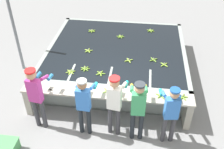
{
  "coord_description": "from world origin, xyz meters",
  "views": [
    {
      "loc": [
        0.78,
        -4.7,
        5.09
      ],
      "look_at": [
        0.0,
        1.34,
        0.59
      ],
      "focal_mm": 42.0,
      "sensor_mm": 36.0,
      "label": 1
    }
  ],
  "objects_px": {
    "worker_2": "(115,100)",
    "banana_bunch_ledge_1": "(182,97)",
    "banana_bunch_floating_2": "(154,60)",
    "knife_0": "(53,90)",
    "worker_3": "(138,106)",
    "banana_bunch_floating_8": "(88,51)",
    "banana_bunch_floating_9": "(129,60)",
    "banana_bunch_floating_1": "(70,72)",
    "crate": "(6,147)",
    "banana_bunch_floating_0": "(151,31)",
    "banana_bunch_floating_6": "(85,69)",
    "banana_bunch_ledge_0": "(161,95)",
    "support_post_left": "(13,25)",
    "banana_bunch_floating_3": "(92,31)",
    "worker_0": "(36,93)",
    "banana_bunch_ledge_2": "(107,91)",
    "banana_bunch_floating_5": "(101,73)",
    "banana_bunch_floating_7": "(164,65)",
    "worker_1": "(84,102)",
    "worker_4": "(171,110)"
  },
  "relations": [
    {
      "from": "banana_bunch_floating_3",
      "to": "banana_bunch_floating_8",
      "type": "distance_m",
      "value": 1.33
    },
    {
      "from": "support_post_left",
      "to": "banana_bunch_floating_9",
      "type": "bearing_deg",
      "value": -6.25
    },
    {
      "from": "worker_4",
      "to": "banana_bunch_floating_8",
      "type": "xyz_separation_m",
      "value": [
        -2.39,
        2.47,
        -0.11
      ]
    },
    {
      "from": "worker_0",
      "to": "banana_bunch_floating_0",
      "type": "relative_size",
      "value": 6.28
    },
    {
      "from": "banana_bunch_ledge_1",
      "to": "banana_bunch_ledge_2",
      "type": "relative_size",
      "value": 1.22
    },
    {
      "from": "banana_bunch_floating_1",
      "to": "knife_0",
      "type": "distance_m",
      "value": 0.87
    },
    {
      "from": "banana_bunch_floating_2",
      "to": "banana_bunch_floating_8",
      "type": "bearing_deg",
      "value": 172.48
    },
    {
      "from": "support_post_left",
      "to": "worker_2",
      "type": "bearing_deg",
      "value": -35.23
    },
    {
      "from": "banana_bunch_floating_9",
      "to": "banana_bunch_ledge_0",
      "type": "distance_m",
      "value": 1.72
    },
    {
      "from": "worker_3",
      "to": "crate",
      "type": "bearing_deg",
      "value": -164.43
    },
    {
      "from": "crate",
      "to": "banana_bunch_floating_2",
      "type": "bearing_deg",
      "value": 42.56
    },
    {
      "from": "banana_bunch_floating_1",
      "to": "banana_bunch_ledge_1",
      "type": "relative_size",
      "value": 1.0
    },
    {
      "from": "banana_bunch_floating_2",
      "to": "knife_0",
      "type": "xyz_separation_m",
      "value": [
        -2.52,
        -1.74,
        -0.01
      ]
    },
    {
      "from": "banana_bunch_ledge_2",
      "to": "crate",
      "type": "distance_m",
      "value": 2.7
    },
    {
      "from": "banana_bunch_floating_5",
      "to": "banana_bunch_ledge_1",
      "type": "bearing_deg",
      "value": -18.31
    },
    {
      "from": "banana_bunch_floating_6",
      "to": "crate",
      "type": "bearing_deg",
      "value": -121.05
    },
    {
      "from": "crate",
      "to": "worker_0",
      "type": "bearing_deg",
      "value": 59.02
    },
    {
      "from": "banana_bunch_floating_9",
      "to": "banana_bunch_ledge_0",
      "type": "bearing_deg",
      "value": -58.28
    },
    {
      "from": "banana_bunch_floating_6",
      "to": "banana_bunch_floating_8",
      "type": "distance_m",
      "value": 0.98
    },
    {
      "from": "banana_bunch_floating_2",
      "to": "banana_bunch_floating_7",
      "type": "relative_size",
      "value": 1.09
    },
    {
      "from": "banana_bunch_floating_2",
      "to": "banana_bunch_ledge_0",
      "type": "xyz_separation_m",
      "value": [
        0.18,
        -1.59,
        0.0
      ]
    },
    {
      "from": "worker_3",
      "to": "banana_bunch_floating_0",
      "type": "distance_m",
      "value": 4.11
    },
    {
      "from": "worker_2",
      "to": "banana_bunch_floating_3",
      "type": "bearing_deg",
      "value": 108.66
    },
    {
      "from": "worker_0",
      "to": "banana_bunch_floating_2",
      "type": "bearing_deg",
      "value": 37.65
    },
    {
      "from": "banana_bunch_floating_1",
      "to": "banana_bunch_ledge_0",
      "type": "relative_size",
      "value": 1.02
    },
    {
      "from": "banana_bunch_floating_8",
      "to": "banana_bunch_floating_9",
      "type": "height_order",
      "value": "same"
    },
    {
      "from": "worker_4",
      "to": "banana_bunch_ledge_0",
      "type": "distance_m",
      "value": 0.65
    },
    {
      "from": "worker_2",
      "to": "banana_bunch_ledge_1",
      "type": "distance_m",
      "value": 1.7
    },
    {
      "from": "worker_4",
      "to": "banana_bunch_floating_8",
      "type": "relative_size",
      "value": 5.79
    },
    {
      "from": "banana_bunch_floating_2",
      "to": "knife_0",
      "type": "distance_m",
      "value": 3.06
    },
    {
      "from": "worker_2",
      "to": "knife_0",
      "type": "bearing_deg",
      "value": 166.41
    },
    {
      "from": "knife_0",
      "to": "worker_2",
      "type": "bearing_deg",
      "value": -13.59
    },
    {
      "from": "banana_bunch_floating_1",
      "to": "banana_bunch_floating_2",
      "type": "height_order",
      "value": "same"
    },
    {
      "from": "banana_bunch_floating_0",
      "to": "banana_bunch_floating_7",
      "type": "bearing_deg",
      "value": -79.07
    },
    {
      "from": "banana_bunch_floating_7",
      "to": "banana_bunch_floating_8",
      "type": "height_order",
      "value": "same"
    },
    {
      "from": "banana_bunch_floating_8",
      "to": "banana_bunch_floating_6",
      "type": "bearing_deg",
      "value": -83.95
    },
    {
      "from": "banana_bunch_floating_1",
      "to": "crate",
      "type": "relative_size",
      "value": 0.51
    },
    {
      "from": "worker_0",
      "to": "worker_4",
      "type": "xyz_separation_m",
      "value": [
        3.15,
        -0.07,
        -0.12
      ]
    },
    {
      "from": "banana_bunch_floating_3",
      "to": "banana_bunch_ledge_2",
      "type": "xyz_separation_m",
      "value": [
        1.01,
        -3.18,
        0.0
      ]
    },
    {
      "from": "banana_bunch_ledge_1",
      "to": "worker_4",
      "type": "bearing_deg",
      "value": -117.02
    },
    {
      "from": "banana_bunch_floating_2",
      "to": "banana_bunch_floating_5",
      "type": "height_order",
      "value": "same"
    },
    {
      "from": "banana_bunch_floating_9",
      "to": "banana_bunch_ledge_1",
      "type": "relative_size",
      "value": 0.93
    },
    {
      "from": "knife_0",
      "to": "banana_bunch_floating_6",
      "type": "bearing_deg",
      "value": 59.34
    },
    {
      "from": "banana_bunch_floating_0",
      "to": "banana_bunch_floating_2",
      "type": "relative_size",
      "value": 1.13
    },
    {
      "from": "crate",
      "to": "banana_bunch_floating_8",
      "type": "bearing_deg",
      "value": 68.48
    },
    {
      "from": "banana_bunch_floating_6",
      "to": "worker_1",
      "type": "bearing_deg",
      "value": -78.74
    },
    {
      "from": "banana_bunch_floating_7",
      "to": "banana_bunch_floating_8",
      "type": "xyz_separation_m",
      "value": [
        -2.31,
        0.48,
        -0.0
      ]
    },
    {
      "from": "banana_bunch_floating_5",
      "to": "knife_0",
      "type": "height_order",
      "value": "banana_bunch_floating_5"
    },
    {
      "from": "worker_3",
      "to": "banana_bunch_ledge_1",
      "type": "xyz_separation_m",
      "value": [
        1.05,
        0.64,
        -0.17
      ]
    },
    {
      "from": "banana_bunch_ledge_2",
      "to": "banana_bunch_floating_0",
      "type": "bearing_deg",
      "value": 73.16
    }
  ]
}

